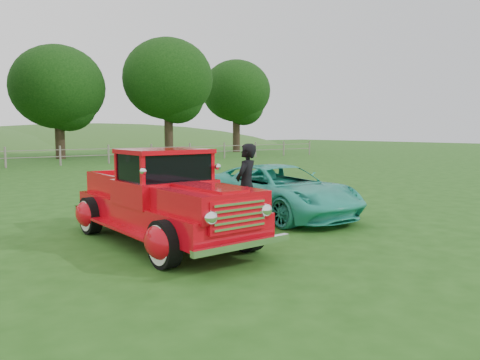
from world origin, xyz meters
TOP-DOWN VIEW (x-y plane):
  - ground at (0.00, 0.00)m, footprint 140.00×140.00m
  - fence_line at (0.00, 22.00)m, footprint 48.00×0.12m
  - tree_near_east at (5.00, 29.00)m, footprint 6.80×6.80m
  - tree_mid_east at (13.00, 27.00)m, footprint 7.20×7.20m
  - tree_far_east at (22.00, 30.00)m, footprint 6.60×6.60m
  - red_pickup at (-1.03, 0.95)m, footprint 2.31×5.02m
  - teal_sedan at (2.57, 1.72)m, footprint 2.28×4.64m
  - man at (1.15, 1.23)m, footprint 0.80×0.70m

SIDE VIEW (x-z plane):
  - ground at x=0.00m, z-range 0.00..0.00m
  - fence_line at x=0.00m, z-range 0.00..1.20m
  - teal_sedan at x=2.57m, z-range 0.00..1.27m
  - red_pickup at x=-1.03m, z-range -0.09..1.69m
  - man at x=1.15m, z-range 0.00..1.84m
  - tree_near_east at x=5.00m, z-range 1.08..9.41m
  - tree_far_east at x=22.00m, z-range 1.43..10.29m
  - tree_mid_east at x=13.00m, z-range 1.45..10.89m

